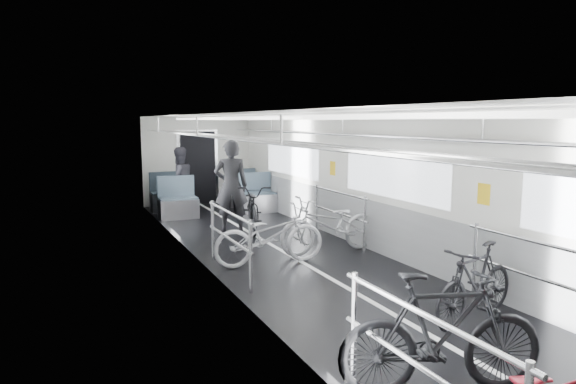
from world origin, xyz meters
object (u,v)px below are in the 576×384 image
(bike_left_far, at_px, (269,235))
(bike_right_mid, at_px, (330,225))
(person_standing, at_px, (231,186))
(bike_right_near, at_px, (476,283))
(bike_left_mid, at_px, (442,333))
(person_seated, at_px, (179,180))
(bike_aisle, at_px, (253,207))

(bike_left_far, height_order, bike_right_mid, bike_right_mid)
(person_standing, bearing_deg, bike_right_near, 116.59)
(bike_left_mid, bearing_deg, bike_right_near, -34.79)
(bike_left_mid, distance_m, bike_right_near, 1.79)
(bike_left_mid, relative_size, bike_right_near, 1.17)
(bike_left_mid, xyz_separation_m, person_seated, (-0.10, 9.46, 0.29))
(bike_aisle, bearing_deg, bike_right_near, -67.91)
(bike_left_far, relative_size, bike_right_mid, 0.95)
(bike_left_far, bearing_deg, bike_aisle, -11.49)
(bike_left_mid, bearing_deg, bike_left_far, 15.69)
(bike_left_mid, distance_m, person_standing, 6.93)
(bike_right_near, relative_size, person_seated, 0.92)
(bike_left_mid, xyz_separation_m, bike_left_far, (0.18, 4.24, -0.05))
(bike_right_near, height_order, bike_right_mid, bike_right_mid)
(bike_right_near, height_order, person_standing, person_standing)
(bike_aisle, distance_m, person_standing, 0.64)
(bike_aisle, bearing_deg, person_standing, -176.54)
(bike_left_mid, distance_m, bike_aisle, 6.85)
(bike_left_mid, bearing_deg, bike_right_mid, 0.46)
(person_seated, bearing_deg, bike_aisle, 95.10)
(bike_left_far, xyz_separation_m, bike_right_mid, (1.25, 0.24, 0.02))
(person_seated, bearing_deg, bike_right_mid, 92.42)
(person_standing, xyz_separation_m, person_seated, (-0.52, 2.56, -0.13))
(bike_aisle, xyz_separation_m, person_standing, (-0.44, 0.10, 0.46))
(bike_right_near, height_order, person_seated, person_seated)
(bike_right_mid, bearing_deg, bike_right_near, -1.11)
(person_seated, bearing_deg, bike_right_near, 85.68)
(bike_right_mid, relative_size, person_seated, 1.16)
(bike_left_mid, height_order, bike_left_far, bike_left_mid)
(bike_right_near, height_order, bike_aisle, bike_aisle)
(bike_right_near, relative_size, bike_right_mid, 0.80)
(bike_right_near, bearing_deg, bike_left_far, -173.25)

